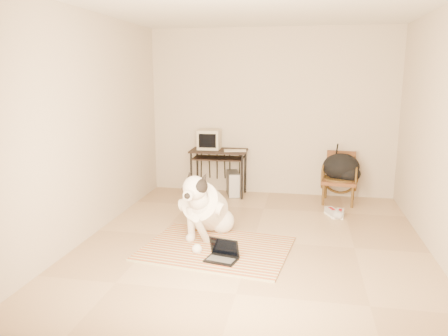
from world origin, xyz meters
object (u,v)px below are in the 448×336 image
(dog, at_px, (206,209))
(pc_tower, at_px, (233,183))
(laptop, at_px, (223,254))
(crt_monitor, at_px, (209,139))
(rattan_chair, at_px, (339,177))
(computer_desk, at_px, (219,156))
(backpack, at_px, (342,168))

(dog, height_order, pc_tower, dog)
(laptop, relative_size, crt_monitor, 1.03)
(rattan_chair, bearing_deg, crt_monitor, 176.44)
(laptop, bearing_deg, computer_desk, 102.20)
(backpack, bearing_deg, pc_tower, 176.61)
(laptop, bearing_deg, crt_monitor, 105.32)
(dog, distance_m, backpack, 2.53)
(crt_monitor, bearing_deg, computer_desk, -23.64)
(crt_monitor, height_order, backpack, crt_monitor)
(laptop, xyz_separation_m, backpack, (1.40, 2.51, 0.47))
(backpack, bearing_deg, rattan_chair, 152.46)
(computer_desk, height_order, pc_tower, computer_desk)
(pc_tower, bearing_deg, rattan_chair, -2.86)
(crt_monitor, distance_m, rattan_chair, 2.17)
(dog, relative_size, computer_desk, 1.38)
(dog, height_order, computer_desk, dog)
(dog, bearing_deg, laptop, -63.51)
(computer_desk, xyz_separation_m, pc_tower, (0.24, 0.03, -0.45))
(rattan_chair, height_order, backpack, rattan_chair)
(rattan_chair, bearing_deg, pc_tower, 177.14)
(laptop, height_order, backpack, backpack)
(laptop, distance_m, backpack, 2.92)
(dog, relative_size, crt_monitor, 3.48)
(dog, bearing_deg, computer_desk, 96.52)
(dog, relative_size, pc_tower, 2.77)
(dog, xyz_separation_m, backpack, (1.75, 1.83, 0.19))
(crt_monitor, distance_m, backpack, 2.17)
(rattan_chair, bearing_deg, backpack, -27.54)
(laptop, height_order, pc_tower, pc_tower)
(computer_desk, relative_size, crt_monitor, 2.53)
(pc_tower, bearing_deg, laptop, -82.96)
(crt_monitor, bearing_deg, pc_tower, -6.48)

